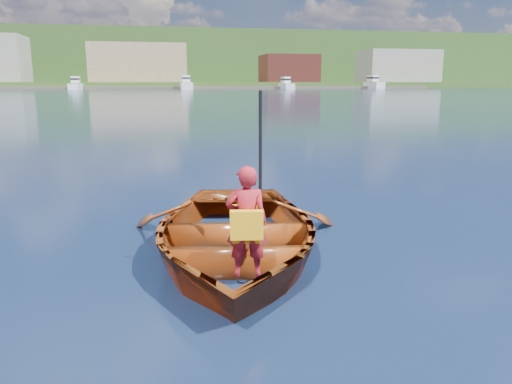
# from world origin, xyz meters

# --- Properties ---
(ground) EXTENTS (600.00, 600.00, 0.00)m
(ground) POSITION_xyz_m (0.00, 0.00, 0.00)
(ground) COLOR #132740
(ground) RESTS_ON ground
(rowboat) EXTENTS (3.68, 4.68, 0.88)m
(rowboat) POSITION_xyz_m (1.19, 0.94, 0.29)
(rowboat) COLOR #753A0C
(rowboat) RESTS_ON ground
(child_paddler) EXTENTS (0.48, 0.38, 1.94)m
(child_paddler) POSITION_xyz_m (1.19, 0.03, 0.70)
(child_paddler) COLOR #B41F2A
(child_paddler) RESTS_ON ground
(shoreline) EXTENTS (400.00, 140.00, 22.00)m
(shoreline) POSITION_xyz_m (0.00, 236.61, 10.32)
(shoreline) COLOR #395024
(shoreline) RESTS_ON ground
(dock) EXTENTS (160.04, 9.44, 0.80)m
(dock) POSITION_xyz_m (4.77, 148.00, 0.40)
(dock) COLOR brown
(dock) RESTS_ON ground
(waterfront_buildings) EXTENTS (202.00, 16.00, 14.00)m
(waterfront_buildings) POSITION_xyz_m (-7.74, 165.00, 7.74)
(waterfront_buildings) COLOR maroon
(waterfront_buildings) RESTS_ON ground
(marina_yachts) EXTENTS (147.69, 13.90, 4.42)m
(marina_yachts) POSITION_xyz_m (-15.09, 143.30, 1.42)
(marina_yachts) COLOR white
(marina_yachts) RESTS_ON ground
(hillside_trees) EXTENTS (281.28, 85.91, 27.18)m
(hillside_trees) POSITION_xyz_m (-35.23, 237.51, 18.27)
(hillside_trees) COLOR #382314
(hillside_trees) RESTS_ON ground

